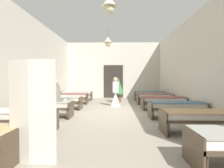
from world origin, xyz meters
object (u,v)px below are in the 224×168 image
Objects in this scene: bed_right_row_1 at (200,116)px; privacy_screen at (18,112)px; bed_left_row_2 at (45,105)px; bed_right_row_2 at (176,106)px; bed_right_row_4 at (155,96)px; patient_seated_primary at (56,93)px; bed_left_row_1 at (18,115)px; bed_left_row_5 at (77,93)px; nurse_near_aisle at (115,96)px; bed_left_row_3 at (61,100)px; bed_right_row_3 at (163,100)px; bed_right_row_5 at (149,93)px; potted_plant at (118,87)px; bed_left_row_4 at (71,96)px.

privacy_screen is (-3.72, -1.82, 0.41)m from bed_right_row_1.
bed_left_row_2 and bed_right_row_2 have the same top height.
bed_right_row_4 is 5.70m from patient_seated_primary.
bed_left_row_1 is 5.04m from bed_right_row_2.
bed_left_row_5 is 3.76m from nurse_near_aisle.
patient_seated_primary is (-4.32, 0.10, 0.43)m from bed_right_row_2.
bed_right_row_4 is at bearing 22.16° from bed_left_row_3.
bed_right_row_5 is (0.00, 3.80, 0.00)m from bed_right_row_3.
bed_right_row_4 is 1.00× the size of bed_right_row_5.
patient_seated_primary is (-2.15, -2.79, 0.34)m from nurse_near_aisle.
bed_left_row_3 is 2.69m from nurse_near_aisle.
privacy_screen is (0.95, -9.42, 0.41)m from bed_left_row_5.
patient_seated_primary is at bearing 155.17° from bed_right_row_1.
bed_right_row_1 is 1.00× the size of bed_right_row_5.
bed_left_row_3 is at bearing 118.89° from privacy_screen.
bed_right_row_4 is 1.28× the size of nurse_near_aisle.
privacy_screen is at bearing -81.08° from patient_seated_primary.
bed_left_row_3 is 1.89m from patient_seated_primary.
potted_plant is at bearing -149.10° from bed_right_row_5.
potted_plant is (2.67, 6.41, 0.48)m from bed_left_row_1.
bed_right_row_4 is at bearing 0.00° from bed_left_row_4.
bed_right_row_4 is 1.90m from bed_right_row_5.
bed_left_row_3 is (-4.67, 1.90, 0.00)m from bed_right_row_2.
bed_right_row_1 is at bearing -24.83° from patient_seated_primary.
bed_left_row_2 is at bearing 157.84° from bed_right_row_1.
privacy_screen is at bearing -153.85° from bed_right_row_1.
bed_left_row_5 is 1.12× the size of privacy_screen.
privacy_screen is at bearing -80.41° from bed_left_row_3.
bed_left_row_1 is at bearing 180.00° from bed_right_row_1.
potted_plant reaches higher than bed_left_row_4.
bed_left_row_4 is at bearing 129.30° from bed_right_row_1.
patient_seated_primary reaches higher than bed_left_row_4.
bed_right_row_5 is 2.38× the size of patient_seated_primary.
bed_right_row_1 is 6.73m from potted_plant.
bed_right_row_4 is at bearing 90.00° from bed_right_row_2.
bed_left_row_3 is 1.00× the size of bed_left_row_5.
nurse_near_aisle is at bearing -127.60° from bed_right_row_5.
bed_left_row_2 is (-4.67, 1.90, 0.00)m from bed_right_row_1.
bed_right_row_4 is 2.38× the size of patient_seated_primary.
bed_right_row_2 is at bearing -50.70° from bed_left_row_5.
bed_right_row_5 is at bearing 50.70° from bed_left_row_2.
bed_right_row_5 is at bearing 87.78° from privacy_screen.
bed_left_row_5 is at bearing 157.84° from bed_right_row_4.
bed_left_row_1 is at bearing -157.84° from bed_right_row_2.
bed_right_row_4 is (4.67, 0.00, 0.00)m from bed_left_row_4.
potted_plant is at bearing 113.89° from bed_right_row_2.
bed_left_row_1 is 1.00× the size of bed_left_row_4.
bed_right_row_2 is 2.38× the size of patient_seated_primary.
potted_plant is at bearing 14.80° from bed_left_row_4.
bed_left_row_4 is (0.00, 5.70, 0.00)m from bed_left_row_1.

